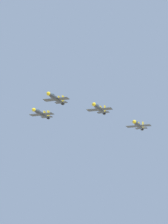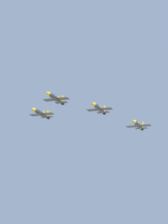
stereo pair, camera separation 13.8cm
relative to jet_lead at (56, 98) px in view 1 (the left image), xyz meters
The scene contains 4 objects.
jet_lead is the anchor object (origin of this frame).
jet_left_wingman 20.95m from the jet_lead, 114.53° to the left, with size 16.98×11.31×3.80m.
jet_right_wingman 20.95m from the jet_lead, 164.74° to the right, with size 16.88×11.26×3.79m.
jet_left_outer 42.27m from the jet_lead, 114.53° to the left, with size 16.97×11.36×3.83m.
Camera 1 is at (147.25, 11.32, 68.20)m, focal length 69.49 mm.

